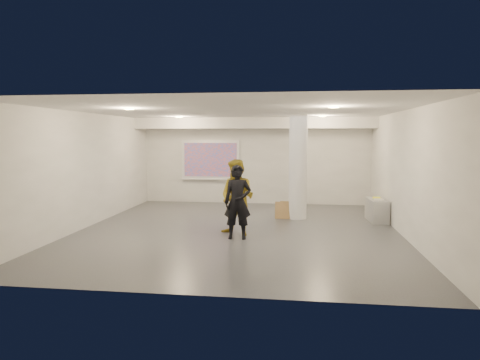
# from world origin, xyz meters

# --- Properties ---
(floor) EXTENTS (8.00, 9.00, 0.01)m
(floor) POSITION_xyz_m (0.00, 0.00, 0.00)
(floor) COLOR #383A3F
(floor) RESTS_ON ground
(ceiling) EXTENTS (8.00, 9.00, 0.01)m
(ceiling) POSITION_xyz_m (0.00, 0.00, 3.00)
(ceiling) COLOR silver
(ceiling) RESTS_ON floor
(wall_back) EXTENTS (8.00, 0.01, 3.00)m
(wall_back) POSITION_xyz_m (0.00, 4.50, 1.50)
(wall_back) COLOR beige
(wall_back) RESTS_ON floor
(wall_front) EXTENTS (8.00, 0.01, 3.00)m
(wall_front) POSITION_xyz_m (0.00, -4.50, 1.50)
(wall_front) COLOR beige
(wall_front) RESTS_ON floor
(wall_left) EXTENTS (0.01, 9.00, 3.00)m
(wall_left) POSITION_xyz_m (-4.00, 0.00, 1.50)
(wall_left) COLOR beige
(wall_left) RESTS_ON floor
(wall_right) EXTENTS (0.01, 9.00, 3.00)m
(wall_right) POSITION_xyz_m (4.00, 0.00, 1.50)
(wall_right) COLOR beige
(wall_right) RESTS_ON floor
(soffit_band) EXTENTS (8.00, 1.10, 0.36)m
(soffit_band) POSITION_xyz_m (0.00, 3.95, 2.82)
(soffit_band) COLOR silver
(soffit_band) RESTS_ON ceiling
(downlight_nw) EXTENTS (0.22, 0.22, 0.02)m
(downlight_nw) POSITION_xyz_m (-2.20, 2.50, 2.98)
(downlight_nw) COLOR #FAEB81
(downlight_nw) RESTS_ON ceiling
(downlight_ne) EXTENTS (0.22, 0.22, 0.02)m
(downlight_ne) POSITION_xyz_m (2.20, 2.50, 2.98)
(downlight_ne) COLOR #FAEB81
(downlight_ne) RESTS_ON ceiling
(downlight_sw) EXTENTS (0.22, 0.22, 0.02)m
(downlight_sw) POSITION_xyz_m (-2.20, -1.50, 2.98)
(downlight_sw) COLOR #FAEB81
(downlight_sw) RESTS_ON ceiling
(downlight_se) EXTENTS (0.22, 0.22, 0.02)m
(downlight_se) POSITION_xyz_m (2.20, -1.50, 2.98)
(downlight_se) COLOR #FAEB81
(downlight_se) RESTS_ON ceiling
(column) EXTENTS (0.52, 0.52, 3.00)m
(column) POSITION_xyz_m (1.50, 1.80, 1.50)
(column) COLOR white
(column) RESTS_ON floor
(projection_screen) EXTENTS (2.10, 0.13, 1.42)m
(projection_screen) POSITION_xyz_m (-1.60, 4.45, 1.53)
(projection_screen) COLOR silver
(projection_screen) RESTS_ON wall_back
(credenza) EXTENTS (0.50, 1.09, 0.62)m
(credenza) POSITION_xyz_m (3.72, 1.70, 0.31)
(credenza) COLOR gray
(credenza) RESTS_ON floor
(papers_stack) EXTENTS (0.30, 0.37, 0.02)m
(papers_stack) POSITION_xyz_m (3.74, 1.62, 0.63)
(papers_stack) COLOR silver
(papers_stack) RESTS_ON credenza
(postit_pad) EXTENTS (0.25, 0.31, 0.03)m
(postit_pad) POSITION_xyz_m (3.73, 1.88, 0.64)
(postit_pad) COLOR #F4FF20
(postit_pad) RESTS_ON credenza
(cardboard_back) EXTENTS (0.48, 0.16, 0.51)m
(cardboard_back) POSITION_xyz_m (1.23, 1.73, 0.26)
(cardboard_back) COLOR olive
(cardboard_back) RESTS_ON floor
(cardboard_front) EXTENTS (0.45, 0.16, 0.49)m
(cardboard_front) POSITION_xyz_m (1.08, 1.72, 0.25)
(cardboard_front) COLOR olive
(cardboard_front) RESTS_ON floor
(woman) EXTENTS (0.65, 0.45, 1.73)m
(woman) POSITION_xyz_m (0.11, -0.85, 0.86)
(woman) COLOR black
(woman) RESTS_ON floor
(man) EXTENTS (1.10, 1.01, 1.83)m
(man) POSITION_xyz_m (0.06, -0.50, 0.92)
(man) COLOR olive
(man) RESTS_ON floor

